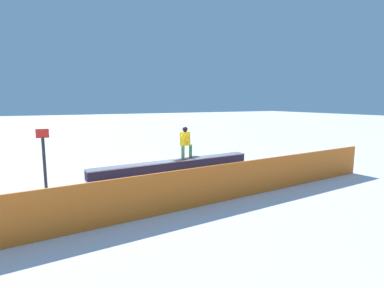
# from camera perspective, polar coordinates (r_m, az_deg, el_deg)

# --- Properties ---
(ground_plane) EXTENTS (120.00, 120.00, 0.00)m
(ground_plane) POSITION_cam_1_polar(r_m,az_deg,el_deg) (12.45, -3.25, -5.75)
(ground_plane) COLOR white
(grind_box) EXTENTS (7.12, 1.04, 0.59)m
(grind_box) POSITION_cam_1_polar(r_m,az_deg,el_deg) (12.39, -3.26, -4.55)
(grind_box) COLOR black
(grind_box) RESTS_ON ground_plane
(snowboarder) EXTENTS (1.44, 0.83, 1.36)m
(snowboarder) POSITION_cam_1_polar(r_m,az_deg,el_deg) (12.42, -1.24, 0.43)
(snowboarder) COLOR #29212A
(snowboarder) RESTS_ON grind_box
(safety_fence) EXTENTS (13.42, 1.04, 1.14)m
(safety_fence) POSITION_cam_1_polar(r_m,az_deg,el_deg) (9.13, 6.48, -7.27)
(safety_fence) COLOR orange
(safety_fence) RESTS_ON ground_plane
(trail_marker) EXTENTS (0.40, 0.10, 2.09)m
(trail_marker) POSITION_cam_1_polar(r_m,az_deg,el_deg) (11.13, -26.35, -2.40)
(trail_marker) COLOR #262628
(trail_marker) RESTS_ON ground_plane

